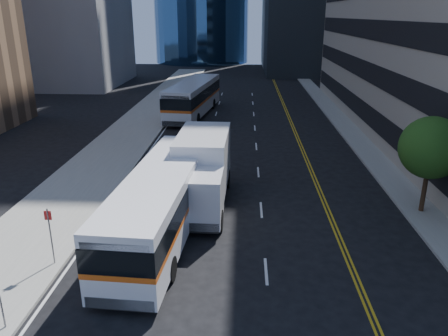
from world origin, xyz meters
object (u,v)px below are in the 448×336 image
object	(u,v)px
box_truck	(201,170)
street_tree	(431,148)
bus_front	(162,201)
bus_rear	(194,97)

from	to	relation	value
box_truck	street_tree	bearing A→B (deg)	-1.56
street_tree	bus_front	world-z (taller)	street_tree
bus_front	box_truck	bearing A→B (deg)	71.27
box_truck	bus_front	bearing A→B (deg)	-111.10
bus_rear	box_truck	bearing A→B (deg)	-74.84
street_tree	box_truck	distance (m)	11.93
street_tree	box_truck	size ratio (longest dim) A/B	0.64
street_tree	box_truck	bearing A→B (deg)	177.03
street_tree	box_truck	xyz separation A→B (m)	(-11.80, 0.61, -1.64)
street_tree	bus_rear	world-z (taller)	street_tree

